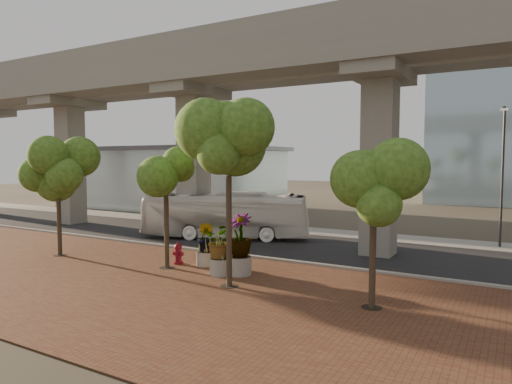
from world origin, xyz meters
The scene contains 18 objects.
ground centered at (0.00, 0.00, 0.00)m, with size 160.00×160.00×0.00m, color #393229.
brick_plaza centered at (0.00, -8.00, 0.03)m, with size 70.00×13.00×0.06m, color brown.
asphalt_road centered at (0.00, 2.00, 0.02)m, with size 90.00×8.00×0.04m, color black.
curb_strip centered at (0.00, -2.00, 0.08)m, with size 70.00×0.25×0.16m, color gray.
far_sidewalk centered at (0.00, 7.50, 0.03)m, with size 90.00×3.00×0.06m, color gray.
transit_viaduct centered at (0.00, 2.00, 7.29)m, with size 72.00×5.60×12.40m.
station_pavilion centered at (-20.00, 16.00, 3.22)m, with size 23.00×13.00×6.30m.
transit_bus centered at (-3.65, 2.17, 1.45)m, with size 2.45×10.43×2.91m, color white.
fire_hydrant centered at (-1.54, -5.02, 0.56)m, with size 0.52×0.47×1.03m.
planter_front centered at (1.34, -5.72, 1.41)m, with size 2.03×2.03×2.23m.
planter_right centered at (2.06, -5.29, 1.65)m, with size 2.46×2.46×2.63m.
planter_left centered at (-0.24, -4.62, 1.29)m, with size 1.85×1.85×2.03m.
street_tree_far_west centered at (-8.08, -6.53, 4.39)m, with size 3.93×3.93×6.14m.
street_tree_near_west centered at (-1.50, -5.86, 4.70)m, with size 3.00×3.00×6.04m.
street_tree_near_east centered at (2.64, -7.00, 5.46)m, with size 3.85×3.85×7.18m.
street_tree_far_east centered at (8.16, -6.80, 4.02)m, with size 3.43×3.43×5.54m.
streetlamp_west centered at (-11.10, 7.25, 4.46)m, with size 0.38×1.11×7.64m.
streetlamp_east centered at (11.46, 7.39, 4.56)m, with size 0.39×1.13×7.81m.
Camera 1 is at (12.22, -21.57, 4.95)m, focal length 32.00 mm.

